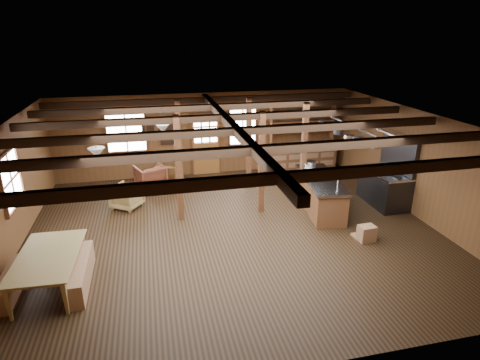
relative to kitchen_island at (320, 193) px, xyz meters
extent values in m
cube|color=black|center=(-2.64, -0.75, -0.49)|extent=(10.00, 9.00, 0.02)
cube|color=black|center=(-2.64, -0.75, 2.33)|extent=(10.00, 9.00, 0.02)
cube|color=brown|center=(-7.65, -0.75, 0.92)|extent=(0.02, 9.00, 2.80)
cube|color=brown|center=(2.37, -0.75, 0.92)|extent=(0.02, 9.00, 2.80)
cube|color=brown|center=(-2.64, 3.76, 0.92)|extent=(10.00, 0.02, 2.80)
cube|color=brown|center=(-2.64, -5.26, 0.92)|extent=(10.00, 0.02, 2.80)
cube|color=black|center=(-2.64, -4.25, 2.20)|extent=(9.80, 0.12, 0.18)
cube|color=black|center=(-2.64, -2.75, 2.20)|extent=(9.80, 0.12, 0.18)
cube|color=black|center=(-2.64, -1.25, 2.20)|extent=(9.80, 0.12, 0.18)
cube|color=black|center=(-2.64, 0.25, 2.20)|extent=(9.80, 0.12, 0.18)
cube|color=black|center=(-2.64, 1.75, 2.20)|extent=(9.80, 0.12, 0.18)
cube|color=black|center=(-2.64, 3.05, 2.20)|extent=(9.80, 0.12, 0.18)
cube|color=black|center=(-2.64, -0.75, 2.20)|extent=(0.18, 8.82, 0.18)
cube|color=#412512|center=(-3.84, 0.25, 0.92)|extent=(0.15, 0.15, 2.80)
cube|color=#412512|center=(-3.64, 2.45, 0.92)|extent=(0.15, 0.15, 2.80)
cube|color=#412512|center=(-1.64, 0.25, 0.92)|extent=(0.15, 0.15, 2.80)
cube|color=#412512|center=(-1.44, 2.45, 0.92)|extent=(0.15, 0.15, 2.80)
cube|color=#412512|center=(-0.04, 1.25, 0.92)|extent=(0.15, 0.15, 2.80)
cube|color=brown|center=(-2.64, 3.70, 0.07)|extent=(0.90, 0.06, 1.10)
cube|color=#412512|center=(-3.12, 3.70, 0.57)|extent=(0.06, 0.08, 2.10)
cube|color=#412512|center=(-2.16, 3.70, 0.57)|extent=(0.06, 0.08, 2.10)
cube|color=#412512|center=(-2.64, 3.70, 1.64)|extent=(1.02, 0.08, 0.06)
cube|color=white|center=(-2.64, 3.70, 1.07)|extent=(0.84, 0.02, 0.90)
cube|color=white|center=(-5.24, 3.71, 1.12)|extent=(1.20, 0.02, 1.20)
cube|color=#412512|center=(-5.24, 3.71, 1.12)|extent=(1.32, 0.06, 1.32)
cube|color=white|center=(-1.34, 3.71, 1.12)|extent=(0.90, 0.02, 1.20)
cube|color=#412512|center=(-1.34, 3.71, 1.12)|extent=(1.02, 0.06, 1.32)
cube|color=white|center=(-7.60, -0.25, 1.12)|extent=(0.02, 1.20, 1.20)
cube|color=#412512|center=(-7.60, -0.25, 1.12)|extent=(0.14, 1.24, 1.32)
cube|color=silver|center=(-3.94, 3.71, 1.32)|extent=(0.50, 0.03, 0.40)
cube|color=black|center=(-3.94, 3.70, 1.32)|extent=(0.55, 0.02, 0.45)
cube|color=silver|center=(-4.54, 3.71, 1.22)|extent=(0.35, 0.03, 0.45)
cube|color=black|center=(-4.54, 3.70, 1.22)|extent=(0.40, 0.02, 0.50)
cube|color=silver|center=(-3.94, 3.71, 0.82)|extent=(0.40, 0.03, 0.30)
cube|color=black|center=(-3.94, 3.70, 0.82)|extent=(0.45, 0.02, 0.35)
cube|color=#5A341B|center=(0.76, 3.45, -0.03)|extent=(2.50, 0.55, 0.90)
cube|color=#8B613F|center=(0.76, 3.43, 0.45)|extent=(2.55, 0.60, 0.06)
cube|color=#5A341B|center=(0.76, 3.50, 0.92)|extent=(2.30, 0.35, 0.04)
cube|color=#5A341B|center=(0.76, 3.50, 1.27)|extent=(2.30, 0.35, 0.04)
cube|color=#5A341B|center=(0.76, 3.50, 1.62)|extent=(2.30, 0.35, 0.04)
cube|color=#5A341B|center=(-0.39, 3.50, 1.27)|extent=(0.04, 0.35, 1.40)
cube|color=#5A341B|center=(1.91, 3.50, 1.27)|extent=(0.04, 0.35, 1.40)
cylinder|color=#2E2E30|center=(-5.64, -0.75, 2.10)|extent=(0.02, 0.02, 0.45)
cone|color=white|center=(-5.64, -0.75, 1.77)|extent=(0.36, 0.36, 0.22)
cylinder|color=#2E2E30|center=(-4.14, 1.25, 2.10)|extent=(0.02, 0.02, 0.45)
cone|color=white|center=(-4.14, 1.25, 1.77)|extent=(0.36, 0.36, 0.22)
cylinder|color=#2E2E30|center=(0.32, -0.45, 2.07)|extent=(0.04, 3.00, 0.04)
cylinder|color=#2E2E30|center=(0.41, -1.80, 2.00)|extent=(0.01, 0.01, 0.15)
cylinder|color=silver|center=(0.41, -1.80, 1.85)|extent=(0.22, 0.22, 0.14)
cylinder|color=#2E2E30|center=(0.28, -1.26, 1.99)|extent=(0.01, 0.01, 0.17)
cylinder|color=#2E2E30|center=(0.28, -1.26, 1.83)|extent=(0.26, 0.26, 0.14)
cylinder|color=#2E2E30|center=(0.34, -0.72, 1.95)|extent=(0.01, 0.01, 0.25)
cylinder|color=silver|center=(0.34, -0.72, 1.75)|extent=(0.24, 0.24, 0.14)
cylinder|color=#2E2E30|center=(0.31, -0.18, 1.96)|extent=(0.01, 0.01, 0.22)
cylinder|color=#2E2E30|center=(0.31, -0.18, 1.79)|extent=(0.24, 0.24, 0.14)
cylinder|color=#2E2E30|center=(0.37, 0.36, 1.99)|extent=(0.01, 0.01, 0.17)
cylinder|color=silver|center=(0.37, 0.36, 1.83)|extent=(0.19, 0.19, 0.14)
cylinder|color=#2E2E30|center=(0.31, 0.90, 1.95)|extent=(0.01, 0.01, 0.23)
cylinder|color=#2E2E30|center=(0.31, 0.90, 1.77)|extent=(0.20, 0.20, 0.14)
cube|color=#5A341B|center=(0.00, 0.00, -0.05)|extent=(1.12, 2.49, 0.86)
cube|color=silver|center=(0.00, 0.00, 0.42)|extent=(1.21, 2.60, 0.08)
cylinder|color=#2E2E30|center=(0.00, -0.60, 0.42)|extent=(0.44, 0.44, 0.06)
cylinder|color=silver|center=(0.20, -0.60, 0.57)|extent=(0.03, 0.03, 0.30)
cube|color=#8B613F|center=(0.36, -1.94, -0.28)|extent=(0.46, 0.34, 0.39)
cube|color=#2E2E30|center=(1.96, -0.04, -0.01)|extent=(0.84, 1.57, 0.94)
cube|color=silver|center=(1.96, -0.04, 0.48)|extent=(0.86, 1.59, 0.04)
cube|color=#2E2E30|center=(2.28, -0.04, 1.04)|extent=(0.12, 1.57, 1.04)
cube|color=silver|center=(2.16, -0.04, 1.56)|extent=(0.40, 1.67, 0.05)
imported|color=olive|center=(-6.54, -2.24, -0.12)|extent=(1.21, 2.06, 0.71)
cube|color=#8B613F|center=(-7.29, -2.24, -0.27)|extent=(0.28, 1.50, 0.41)
cube|color=#8B613F|center=(-6.04, -2.24, -0.24)|extent=(0.33, 1.75, 0.48)
imported|color=brown|center=(-4.57, 2.65, -0.09)|extent=(1.07, 1.09, 0.78)
imported|color=brown|center=(-3.99, 3.05, -0.14)|extent=(0.94, 0.95, 0.67)
imported|color=olive|center=(-5.26, 1.34, -0.14)|extent=(1.01, 1.01, 0.67)
cylinder|color=silver|center=(0.05, 0.91, 0.56)|extent=(0.31, 0.31, 0.19)
imported|color=silver|center=(-0.30, 0.51, 0.49)|extent=(0.25, 0.25, 0.06)
camera|label=1|loc=(-4.48, -9.54, 4.25)|focal=30.00mm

